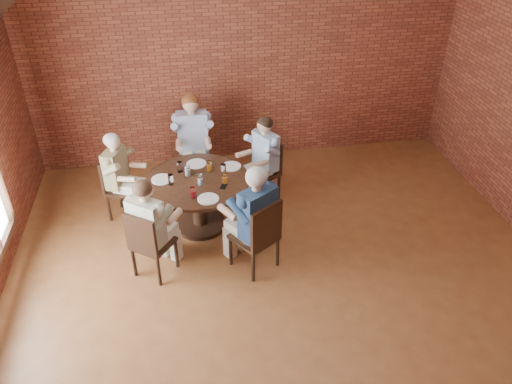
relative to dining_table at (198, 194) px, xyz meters
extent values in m
plane|color=brown|center=(0.90, -1.64, -0.53)|extent=(7.00, 7.00, 0.00)
plane|color=brown|center=(0.90, 1.86, 1.17)|extent=(7.00, 0.00, 7.00)
cylinder|color=black|center=(0.00, 0.00, -0.50)|extent=(0.67, 0.67, 0.06)
cylinder|color=black|center=(0.00, 0.00, -0.18)|extent=(0.19, 0.19, 0.64)
cylinder|color=#372114|center=(0.00, 0.00, 0.20)|extent=(1.33, 1.33, 0.05)
cube|color=black|center=(0.93, 0.51, -0.10)|extent=(0.55, 0.55, 0.04)
cube|color=black|center=(1.09, 0.60, 0.15)|extent=(0.23, 0.37, 0.46)
cylinder|color=black|center=(0.70, 0.58, -0.32)|extent=(0.04, 0.04, 0.41)
cylinder|color=black|center=(0.87, 0.28, -0.32)|extent=(0.04, 0.04, 0.41)
cylinder|color=black|center=(1.00, 0.74, -0.32)|extent=(0.04, 0.04, 0.41)
cylinder|color=black|center=(1.17, 0.44, -0.32)|extent=(0.04, 0.04, 0.41)
cube|color=black|center=(0.01, 1.12, -0.10)|extent=(0.47, 0.47, 0.04)
cube|color=black|center=(0.02, 1.33, 0.18)|extent=(0.46, 0.05, 0.53)
cylinder|color=black|center=(-0.19, 0.92, -0.32)|extent=(0.04, 0.04, 0.41)
cylinder|color=black|center=(0.21, 0.92, -0.32)|extent=(0.04, 0.04, 0.41)
cylinder|color=black|center=(-0.18, 1.32, -0.32)|extent=(0.04, 0.04, 0.41)
cylinder|color=black|center=(0.22, 1.32, -0.32)|extent=(0.04, 0.04, 0.41)
cube|color=black|center=(-0.99, 0.42, -0.10)|extent=(0.51, 0.51, 0.04)
cube|color=black|center=(-1.16, 0.48, 0.14)|extent=(0.19, 0.38, 0.45)
cylinder|color=black|center=(-0.90, 0.20, -0.32)|extent=(0.04, 0.04, 0.41)
cylinder|color=black|center=(-0.78, 0.50, -0.32)|extent=(0.04, 0.04, 0.41)
cylinder|color=black|center=(-1.21, 0.33, -0.32)|extent=(0.04, 0.04, 0.41)
cylinder|color=black|center=(-1.08, 0.63, -0.32)|extent=(0.04, 0.04, 0.41)
cube|color=black|center=(-0.59, -0.80, -0.10)|extent=(0.58, 0.58, 0.04)
cube|color=black|center=(-0.70, -0.95, 0.16)|extent=(0.36, 0.28, 0.47)
cylinder|color=black|center=(-0.34, -0.76, -0.32)|extent=(0.04, 0.04, 0.41)
cylinder|color=black|center=(-0.63, -0.55, -0.32)|extent=(0.04, 0.04, 0.41)
cylinder|color=black|center=(-0.55, -1.05, -0.32)|extent=(0.04, 0.04, 0.41)
cylinder|color=black|center=(-0.84, -0.84, -0.32)|extent=(0.04, 0.04, 0.41)
cube|color=black|center=(0.58, -0.88, -0.10)|extent=(0.64, 0.64, 0.04)
cube|color=black|center=(0.70, -1.06, 0.18)|extent=(0.41, 0.29, 0.53)
cylinder|color=black|center=(0.64, -0.60, -0.32)|extent=(0.04, 0.04, 0.41)
cylinder|color=black|center=(0.31, -0.83, -0.32)|extent=(0.04, 0.04, 0.41)
cylinder|color=black|center=(0.86, -0.94, -0.32)|extent=(0.04, 0.04, 0.41)
cylinder|color=black|center=(0.53, -1.16, -0.32)|extent=(0.04, 0.04, 0.41)
cylinder|color=white|center=(0.47, 0.23, 0.23)|extent=(0.26, 0.26, 0.01)
cylinder|color=white|center=(0.02, 0.38, 0.23)|extent=(0.26, 0.26, 0.01)
cylinder|color=white|center=(-0.45, 0.06, 0.23)|extent=(0.26, 0.26, 0.01)
cylinder|color=white|center=(0.10, -0.48, 0.23)|extent=(0.26, 0.26, 0.01)
cylinder|color=white|center=(0.35, 0.07, 0.29)|extent=(0.07, 0.07, 0.14)
cylinder|color=white|center=(0.17, 0.19, 0.29)|extent=(0.07, 0.07, 0.14)
cylinder|color=white|center=(-0.21, 0.23, 0.29)|extent=(0.07, 0.07, 0.14)
cylinder|color=white|center=(-0.11, 0.11, 0.29)|extent=(0.07, 0.07, 0.14)
cylinder|color=white|center=(-0.33, -0.07, 0.29)|extent=(0.07, 0.07, 0.14)
cylinder|color=white|center=(-0.07, -0.40, 0.29)|extent=(0.07, 0.07, 0.14)
cylinder|color=white|center=(0.03, -0.13, 0.29)|extent=(0.07, 0.07, 0.14)
cylinder|color=white|center=(0.34, -0.15, 0.29)|extent=(0.07, 0.07, 0.14)
cube|color=black|center=(0.31, -0.22, 0.23)|extent=(0.12, 0.15, 0.01)
camera|label=1|loc=(-0.15, -5.40, 3.63)|focal=35.00mm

